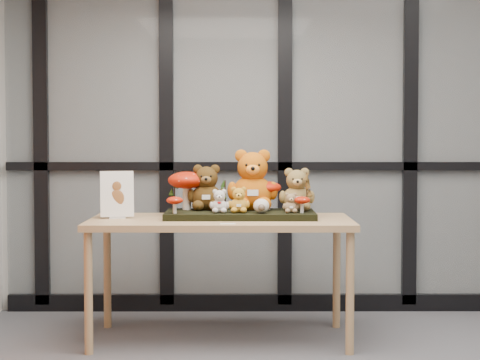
{
  "coord_description": "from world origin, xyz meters",
  "views": [
    {
      "loc": [
        -0.79,
        -3.77,
        1.28
      ],
      "look_at": [
        -0.77,
        1.53,
        1.0
      ],
      "focal_mm": 65.0,
      "sensor_mm": 36.0,
      "label": 1
    }
  ],
  "objects_px": {
    "mushroom_back_left": "(187,189)",
    "plush_cream_hedgehog": "(261,205)",
    "diorama_tray": "(240,215)",
    "bear_small_yellow": "(239,198)",
    "bear_tan_back": "(297,187)",
    "mushroom_front_right": "(302,204)",
    "mushroom_front_left": "(175,204)",
    "sign_holder": "(117,196)",
    "mushroom_back_right": "(267,194)",
    "bear_white_bow": "(220,200)",
    "display_table": "(221,229)",
    "bear_brown_medium": "(207,185)",
    "bear_beige_small": "(291,202)",
    "bear_pooh_yellow": "(253,177)"
  },
  "relations": [
    {
      "from": "mushroom_front_right",
      "to": "sign_holder",
      "type": "height_order",
      "value": "sign_holder"
    },
    {
      "from": "bear_small_yellow",
      "to": "bear_pooh_yellow",
      "type": "bearing_deg",
      "value": 66.9
    },
    {
      "from": "display_table",
      "to": "bear_beige_small",
      "type": "bearing_deg",
      "value": -5.61
    },
    {
      "from": "bear_small_yellow",
      "to": "sign_holder",
      "type": "xyz_separation_m",
      "value": [
        -0.75,
        0.06,
        0.01
      ]
    },
    {
      "from": "bear_small_yellow",
      "to": "mushroom_back_right",
      "type": "height_order",
      "value": "mushroom_back_right"
    },
    {
      "from": "bear_pooh_yellow",
      "to": "mushroom_back_right",
      "type": "height_order",
      "value": "bear_pooh_yellow"
    },
    {
      "from": "bear_small_yellow",
      "to": "bear_white_bow",
      "type": "xyz_separation_m",
      "value": [
        -0.12,
        -0.01,
        -0.01
      ]
    },
    {
      "from": "bear_brown_medium",
      "to": "bear_beige_small",
      "type": "height_order",
      "value": "bear_brown_medium"
    },
    {
      "from": "diorama_tray",
      "to": "mushroom_back_right",
      "type": "xyz_separation_m",
      "value": [
        0.17,
        0.12,
        0.12
      ]
    },
    {
      "from": "bear_pooh_yellow",
      "to": "bear_tan_back",
      "type": "xyz_separation_m",
      "value": [
        0.28,
        -0.04,
        -0.06
      ]
    },
    {
      "from": "bear_brown_medium",
      "to": "mushroom_back_left",
      "type": "xyz_separation_m",
      "value": [
        -0.13,
        0.02,
        -0.02
      ]
    },
    {
      "from": "bear_small_yellow",
      "to": "bear_beige_small",
      "type": "distance_m",
      "value": 0.32
    },
    {
      "from": "display_table",
      "to": "bear_tan_back",
      "type": "height_order",
      "value": "bear_tan_back"
    },
    {
      "from": "display_table",
      "to": "bear_pooh_yellow",
      "type": "bearing_deg",
      "value": 40.04
    },
    {
      "from": "mushroom_back_left",
      "to": "plush_cream_hedgehog",
      "type": "bearing_deg",
      "value": -28.77
    },
    {
      "from": "bear_tan_back",
      "to": "plush_cream_hedgehog",
      "type": "relative_size",
      "value": 3.01
    },
    {
      "from": "bear_white_bow",
      "to": "plush_cream_hedgehog",
      "type": "relative_size",
      "value": 1.62
    },
    {
      "from": "display_table",
      "to": "mushroom_back_right",
      "type": "xyz_separation_m",
      "value": [
        0.29,
        0.18,
        0.21
      ]
    },
    {
      "from": "diorama_tray",
      "to": "mushroom_back_left",
      "type": "distance_m",
      "value": 0.39
    },
    {
      "from": "diorama_tray",
      "to": "plush_cream_hedgehog",
      "type": "bearing_deg",
      "value": -45.32
    },
    {
      "from": "diorama_tray",
      "to": "bear_tan_back",
      "type": "relative_size",
      "value": 3.15
    },
    {
      "from": "mushroom_back_right",
      "to": "bear_white_bow",
      "type": "bearing_deg",
      "value": -142.97
    },
    {
      "from": "bear_pooh_yellow",
      "to": "mushroom_front_left",
      "type": "distance_m",
      "value": 0.56
    },
    {
      "from": "bear_beige_small",
      "to": "mushroom_back_left",
      "type": "distance_m",
      "value": 0.69
    },
    {
      "from": "diorama_tray",
      "to": "mushroom_front_right",
      "type": "relative_size",
      "value": 8.29
    },
    {
      "from": "mushroom_back_left",
      "to": "sign_holder",
      "type": "distance_m",
      "value": 0.46
    },
    {
      "from": "bear_tan_back",
      "to": "bear_small_yellow",
      "type": "distance_m",
      "value": 0.4
    },
    {
      "from": "diorama_tray",
      "to": "bear_small_yellow",
      "type": "bearing_deg",
      "value": -94.99
    },
    {
      "from": "bear_brown_medium",
      "to": "bear_white_bow",
      "type": "height_order",
      "value": "bear_brown_medium"
    },
    {
      "from": "bear_brown_medium",
      "to": "bear_beige_small",
      "type": "distance_m",
      "value": 0.57
    },
    {
      "from": "mushroom_front_left",
      "to": "bear_small_yellow",
      "type": "bearing_deg",
      "value": 6.19
    },
    {
      "from": "bear_small_yellow",
      "to": "plush_cream_hedgehog",
      "type": "height_order",
      "value": "bear_small_yellow"
    },
    {
      "from": "diorama_tray",
      "to": "sign_holder",
      "type": "bearing_deg",
      "value": -176.87
    },
    {
      "from": "bear_white_bow",
      "to": "mushroom_back_right",
      "type": "height_order",
      "value": "mushroom_back_right"
    },
    {
      "from": "mushroom_back_right",
      "to": "bear_brown_medium",
      "type": "bearing_deg",
      "value": -176.83
    },
    {
      "from": "diorama_tray",
      "to": "bear_tan_back",
      "type": "bearing_deg",
      "value": 10.18
    },
    {
      "from": "plush_cream_hedgehog",
      "to": "mushroom_front_left",
      "type": "height_order",
      "value": "mushroom_front_left"
    },
    {
      "from": "diorama_tray",
      "to": "mushroom_back_right",
      "type": "bearing_deg",
      "value": 35.95
    },
    {
      "from": "mushroom_back_left",
      "to": "bear_pooh_yellow",
      "type": "bearing_deg",
      "value": -2.69
    },
    {
      "from": "display_table",
      "to": "bear_brown_medium",
      "type": "distance_m",
      "value": 0.32
    },
    {
      "from": "bear_white_bow",
      "to": "plush_cream_hedgehog",
      "type": "xyz_separation_m",
      "value": [
        0.26,
        -0.03,
        -0.03
      ]
    },
    {
      "from": "diorama_tray",
      "to": "mushroom_front_left",
      "type": "distance_m",
      "value": 0.43
    },
    {
      "from": "mushroom_front_right",
      "to": "plush_cream_hedgehog",
      "type": "bearing_deg",
      "value": -175.12
    },
    {
      "from": "display_table",
      "to": "mushroom_front_right",
      "type": "height_order",
      "value": "mushroom_front_right"
    },
    {
      "from": "diorama_tray",
      "to": "sign_holder",
      "type": "distance_m",
      "value": 0.77
    },
    {
      "from": "bear_beige_small",
      "to": "display_table",
      "type": "bearing_deg",
      "value": 174.39
    },
    {
      "from": "bear_brown_medium",
      "to": "bear_small_yellow",
      "type": "distance_m",
      "value": 0.29
    },
    {
      "from": "diorama_tray",
      "to": "bear_brown_medium",
      "type": "xyz_separation_m",
      "value": [
        -0.21,
        0.1,
        0.18
      ]
    },
    {
      "from": "bear_white_bow",
      "to": "mushroom_back_left",
      "type": "xyz_separation_m",
      "value": [
        -0.21,
        0.23,
        0.05
      ]
    },
    {
      "from": "mushroom_front_right",
      "to": "bear_white_bow",
      "type": "bearing_deg",
      "value": 179.16
    }
  ]
}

